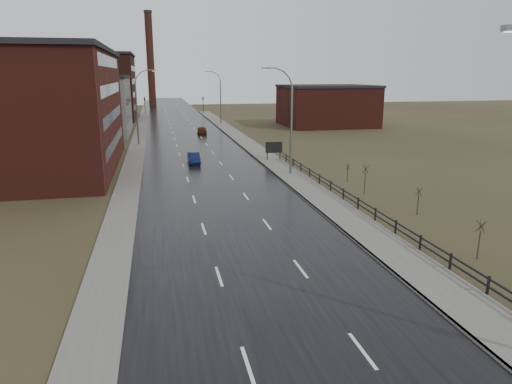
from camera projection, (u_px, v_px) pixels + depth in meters
name	position (u px, v px, depth m)	size (l,w,h in m)	color
road	(192.00, 145.00, 70.48)	(14.00, 300.00, 0.06)	black
sidewalk_right	(291.00, 176.00, 48.58)	(3.20, 180.00, 0.18)	#595651
curb_right	(277.00, 177.00, 48.27)	(0.16, 180.00, 0.18)	slate
sidewalk_left	(137.00, 147.00, 68.78)	(2.40, 260.00, 0.12)	#595651
warehouse_near	(9.00, 110.00, 50.28)	(22.44, 28.56, 13.50)	#471914
warehouse_mid	(83.00, 105.00, 82.50)	(16.32, 20.40, 10.50)	slate
warehouse_far	(78.00, 87.00, 109.23)	(26.52, 24.48, 15.50)	#331611
building_right	(327.00, 105.00, 96.47)	(18.36, 16.32, 8.50)	#471914
smokestack	(150.00, 59.00, 150.53)	(2.70, 2.70, 30.70)	#331611
streetlight_right_mid	(289.00, 121.00, 48.07)	(3.36, 0.28, 11.35)	slate
streetlight_left	(138.00, 107.00, 69.33)	(3.36, 0.28, 11.35)	slate
streetlight_right_far	(219.00, 97.00, 99.16)	(3.36, 0.28, 11.35)	slate
guardrail	(380.00, 216.00, 32.98)	(0.10, 53.05, 1.10)	black
shrub_c	(480.00, 239.00, 26.71)	(0.57, 0.60, 2.39)	#382D23
shrub_d	(418.00, 200.00, 35.22)	(0.52, 0.55, 2.20)	#382D23
shrub_e	(365.00, 179.00, 41.43)	(0.64, 0.67, 2.71)	#382D23
shrub_f	(348.00, 172.00, 46.22)	(0.44, 0.47, 1.85)	#382D23
billboard	(274.00, 148.00, 57.23)	(2.17, 0.17, 2.44)	black
traffic_light_left	(144.00, 97.00, 124.46)	(0.58, 2.73, 5.30)	black
traffic_light_right	(203.00, 97.00, 127.75)	(0.58, 2.73, 5.30)	black
car_near	(194.00, 159.00, 55.62)	(1.40, 4.02, 1.33)	#0C133C
car_far	(202.00, 130.00, 83.51)	(1.69, 4.21, 1.43)	#4E1E0D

